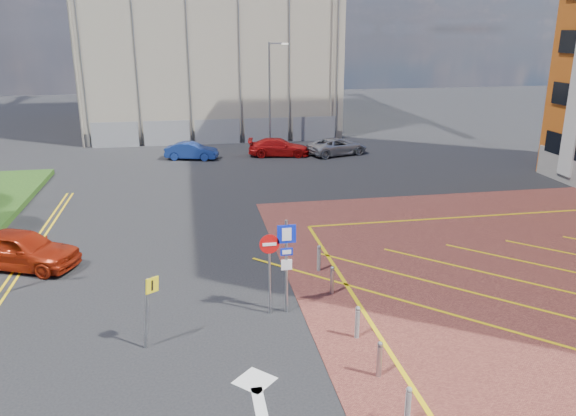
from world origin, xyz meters
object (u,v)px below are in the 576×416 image
object	(u,v)px
car_silver_back	(337,146)
car_blue_back	(192,151)
lamp_back	(271,91)
sign_cluster	(280,258)
warning_sign	(149,303)
car_red_left	(21,249)
car_red_back	(279,147)

from	to	relation	value
car_silver_back	car_blue_back	bearing A→B (deg)	71.16
lamp_back	sign_cluster	size ratio (longest dim) A/B	2.50
warning_sign	car_red_left	bearing A→B (deg)	127.48
warning_sign	car_silver_back	size ratio (longest dim) A/B	0.50
sign_cluster	car_silver_back	bearing A→B (deg)	70.63
car_red_back	warning_sign	bearing A→B (deg)	171.43
warning_sign	car_red_back	size ratio (longest dim) A/B	0.50
warning_sign	car_blue_back	xyz separation A→B (m)	(1.58, 25.07, -0.82)
warning_sign	car_blue_back	bearing A→B (deg)	86.38
car_red_back	sign_cluster	bearing A→B (deg)	179.69
lamp_back	car_red_back	size ratio (longest dim) A/B	1.80
car_blue_back	warning_sign	bearing A→B (deg)	-168.63
car_red_back	car_silver_back	size ratio (longest dim) A/B	0.98
warning_sign	lamp_back	bearing A→B (deg)	74.58
sign_cluster	car_red_back	distance (m)	24.00
warning_sign	car_silver_back	bearing A→B (deg)	63.64
sign_cluster	car_blue_back	size ratio (longest dim) A/B	0.86
car_red_left	car_blue_back	xyz separation A→B (m)	(6.82, 18.24, -0.16)
sign_cluster	car_red_back	xyz separation A→B (m)	(3.84, 23.66, -1.31)
car_red_left	car_red_back	xyz separation A→B (m)	(13.14, 18.24, -0.12)
lamp_back	car_blue_back	distance (m)	8.03
car_red_left	car_blue_back	bearing A→B (deg)	2.28
car_red_left	warning_sign	bearing A→B (deg)	-119.72
warning_sign	car_blue_back	size ratio (longest dim) A/B	0.61
car_red_back	car_silver_back	world-z (taller)	car_red_back
sign_cluster	warning_sign	distance (m)	4.33
sign_cluster	warning_sign	world-z (taller)	sign_cluster
car_red_left	sign_cluster	bearing A→B (deg)	-97.45
car_red_back	car_red_left	bearing A→B (deg)	153.14
car_red_left	car_red_back	bearing A→B (deg)	-12.98
car_red_left	car_red_back	distance (m)	22.48
car_blue_back	car_red_back	size ratio (longest dim) A/B	0.83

